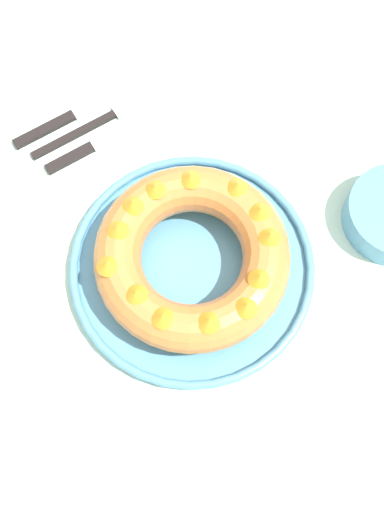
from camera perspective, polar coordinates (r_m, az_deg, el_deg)
ground_plane at (r=1.56m, az=0.34°, el=-9.47°), size 8.00×8.00×0.00m
dining_table at (r=0.93m, az=0.56°, el=-2.18°), size 1.38×1.04×0.73m
serving_dish at (r=0.84m, az=0.00°, el=-1.01°), size 0.34×0.34×0.02m
bundt_cake at (r=0.80m, az=-0.00°, el=0.03°), size 0.26×0.26×0.08m
fork at (r=0.96m, az=-8.85°, el=12.51°), size 0.02×0.20×0.01m
serving_knife at (r=0.97m, az=-11.40°, el=12.93°), size 0.02×0.23×0.01m
cake_knife at (r=0.94m, az=-9.62°, el=10.16°), size 0.02×0.17×0.01m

